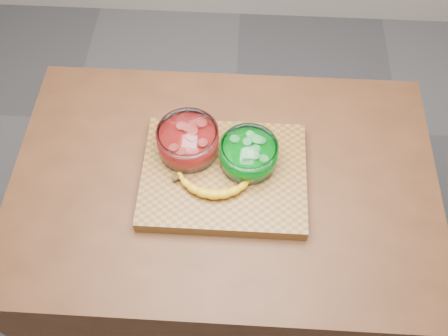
{
  "coord_description": "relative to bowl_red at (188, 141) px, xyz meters",
  "views": [
    {
      "loc": [
        0.04,
        -0.72,
        2.1
      ],
      "look_at": [
        0.0,
        0.0,
        0.96
      ],
      "focal_mm": 40.0,
      "sensor_mm": 36.0,
      "label": 1
    }
  ],
  "objects": [
    {
      "name": "counter",
      "position": [
        0.1,
        -0.07,
        -0.53
      ],
      "size": [
        1.2,
        0.8,
        0.9
      ],
      "primitive_type": "cube",
      "color": "#4F2B17",
      "rests_on": "ground"
    },
    {
      "name": "bowl_green",
      "position": [
        0.17,
        -0.03,
        -0.0
      ],
      "size": [
        0.16,
        0.16,
        0.07
      ],
      "color": "white",
      "rests_on": "cutting_board"
    },
    {
      "name": "cutting_board",
      "position": [
        0.1,
        -0.07,
        -0.06
      ],
      "size": [
        0.45,
        0.35,
        0.04
      ],
      "primitive_type": "cube",
      "color": "brown",
      "rests_on": "counter"
    },
    {
      "name": "banana",
      "position": [
        0.08,
        -0.13,
        -0.02
      ],
      "size": [
        0.24,
        0.1,
        0.03
      ],
      "primitive_type": null,
      "color": "gold",
      "rests_on": "cutting_board"
    },
    {
      "name": "bowl_red",
      "position": [
        0.0,
        0.0,
        0.0
      ],
      "size": [
        0.17,
        0.17,
        0.08
      ],
      "color": "white",
      "rests_on": "cutting_board"
    },
    {
      "name": "ground",
      "position": [
        0.1,
        -0.07,
        -0.98
      ],
      "size": [
        3.5,
        3.5,
        0.0
      ],
      "primitive_type": "plane",
      "color": "slate",
      "rests_on": "ground"
    }
  ]
}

